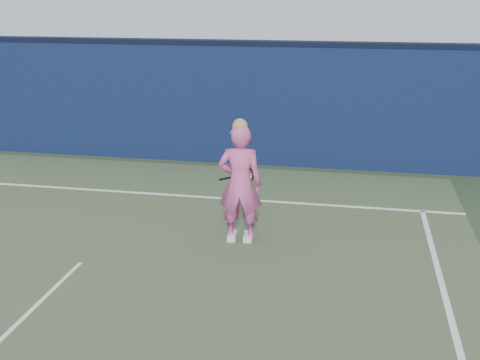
# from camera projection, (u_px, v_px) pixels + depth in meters

# --- Properties ---
(ground) EXTENTS (80.00, 80.00, 0.00)m
(ground) POSITION_uv_depth(u_px,v_px,m) (44.00, 299.00, 7.32)
(ground) COLOR #273B24
(ground) RESTS_ON ground
(backstop_wall) EXTENTS (24.00, 0.40, 2.50)m
(backstop_wall) POSITION_uv_depth(u_px,v_px,m) (188.00, 103.00, 13.03)
(backstop_wall) COLOR #0D1739
(backstop_wall) RESTS_ON ground
(wall_cap) EXTENTS (24.00, 0.42, 0.10)m
(wall_cap) POSITION_uv_depth(u_px,v_px,m) (186.00, 42.00, 12.63)
(wall_cap) COLOR black
(wall_cap) RESTS_ON backstop_wall
(player) EXTENTS (0.68, 0.48, 1.86)m
(player) POSITION_uv_depth(u_px,v_px,m) (240.00, 183.00, 8.78)
(player) COLOR #D55396
(player) RESTS_ON ground
(racket) EXTENTS (0.56, 0.13, 0.30)m
(racket) POSITION_uv_depth(u_px,v_px,m) (242.00, 176.00, 9.18)
(racket) COLOR black
(racket) RESTS_ON ground
(court_lines) EXTENTS (11.00, 12.04, 0.01)m
(court_lines) POSITION_uv_depth(u_px,v_px,m) (30.00, 311.00, 7.01)
(court_lines) COLOR white
(court_lines) RESTS_ON court_surface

